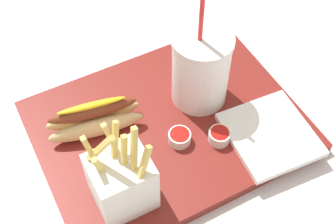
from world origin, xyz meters
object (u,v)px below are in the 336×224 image
ketchup_cup_1 (177,138)px  napkin_stack (270,135)px  ketchup_cup_2 (219,136)px  fries_basket (121,181)px  hot_dog_1 (94,118)px  soda_cup (201,68)px

ketchup_cup_1 → napkin_stack: ketchup_cup_1 is taller
ketchup_cup_2 → napkin_stack: (-0.08, 0.03, -0.01)m
fries_basket → ketchup_cup_1: bearing=-156.6°
ketchup_cup_1 → napkin_stack: size_ratio=0.26×
fries_basket → napkin_stack: fries_basket is taller
hot_dog_1 → napkin_stack: hot_dog_1 is taller
ketchup_cup_1 → soda_cup: bearing=-139.4°
fries_basket → napkin_stack: (-0.25, 0.01, -0.05)m
fries_basket → hot_dog_1: (-0.01, -0.14, -0.03)m
soda_cup → fries_basket: 0.23m
hot_dog_1 → ketchup_cup_1: 0.14m
ketchup_cup_1 → ketchup_cup_2: 0.07m
ketchup_cup_2 → hot_dog_1: bearing=-34.7°
fries_basket → hot_dog_1: size_ratio=1.05×
hot_dog_1 → soda_cup: bearing=174.2°
hot_dog_1 → napkin_stack: size_ratio=1.17×
fries_basket → ketchup_cup_2: 0.18m
soda_cup → ketchup_cup_2: size_ratio=6.64×
hot_dog_1 → napkin_stack: (-0.24, 0.15, -0.02)m
hot_dog_1 → ketchup_cup_2: 0.20m
ketchup_cup_2 → napkin_stack: size_ratio=0.25×
soda_cup → ketchup_cup_1: 0.12m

